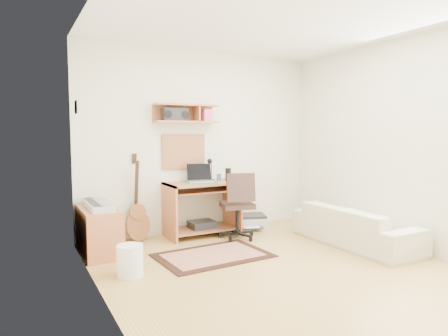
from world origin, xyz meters
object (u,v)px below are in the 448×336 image
desk (202,209)px  task_chair (237,205)px  sofa (355,219)px  printer (249,222)px  cabinet (98,230)px

desk → task_chair: size_ratio=1.09×
sofa → desk: bearing=48.1°
task_chair → printer: task_chair is taller
desk → task_chair: bearing=-48.0°
sofa → printer: bearing=26.6°
desk → cabinet: 1.46m
task_chair → cabinet: size_ratio=1.02×
cabinet → sofa: size_ratio=0.53×
task_chair → printer: (0.46, 0.44, -0.38)m
printer → task_chair: bearing=-116.3°
cabinet → sofa: sofa is taller
task_chair → cabinet: task_chair is taller
desk → cabinet: desk is taller
cabinet → task_chair: bearing=-6.6°
cabinet → sofa: 3.19m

